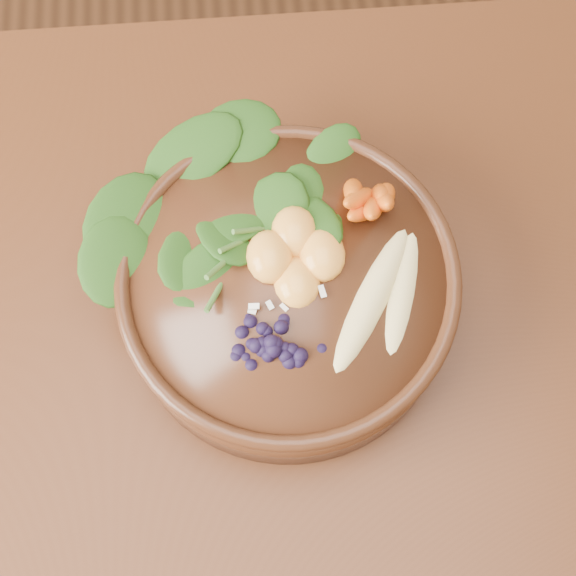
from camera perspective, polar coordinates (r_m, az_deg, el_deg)
name	(u,v)px	position (r m, az deg, el deg)	size (l,w,h in m)	color
ground	(256,528)	(1.42, -2.30, -16.66)	(4.00, 4.00, 0.00)	#381E0F
dining_table	(229,482)	(0.77, -4.19, -13.57)	(1.60, 0.90, 0.75)	#331C0C
stoneware_bowl	(288,292)	(0.67, 0.00, -0.30)	(0.28, 0.28, 0.07)	#452413
kale_heap	(254,190)	(0.64, -2.42, 7.00)	(0.18, 0.16, 0.04)	#244D14
carrot_cluster	(374,187)	(0.63, 6.12, 7.14)	(0.06, 0.06, 0.08)	orange
banana_halves	(389,290)	(0.62, 7.18, -0.13)	(0.11, 0.14, 0.03)	#E0CC84
mandarin_cluster	(296,250)	(0.63, 0.56, 2.71)	(0.08, 0.09, 0.03)	orange
blueberry_pile	(272,337)	(0.60, -1.11, -3.49)	(0.13, 0.10, 0.04)	black
coconut_flakes	(284,297)	(0.63, -0.27, -0.64)	(0.09, 0.07, 0.01)	white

